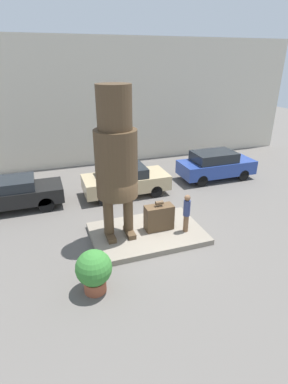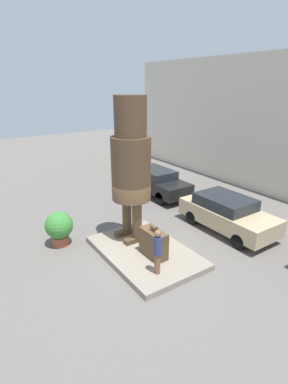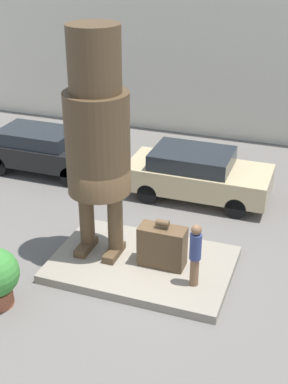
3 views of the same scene
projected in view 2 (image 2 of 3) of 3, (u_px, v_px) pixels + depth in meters
ground_plane at (145, 255)px, 11.35m from camera, size 60.00×60.00×0.00m
pedestal at (145, 252)px, 11.32m from camera, size 4.36×2.89×0.21m
statue_figure at (131, 160)px, 11.10m from camera, size 1.50×1.50×5.54m
giant_suitcase at (154, 243)px, 10.73m from camera, size 1.12×0.52×1.23m
tourist at (158, 250)px, 9.61m from camera, size 0.27×0.27×1.57m
parked_car_black at (157, 181)px, 17.26m from camera, size 4.40×1.73×1.49m
parked_car_tan at (227, 213)px, 13.03m from camera, size 4.32×1.89×1.52m
planter_pot at (59, 227)px, 11.81m from camera, size 1.09×1.09×1.40m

